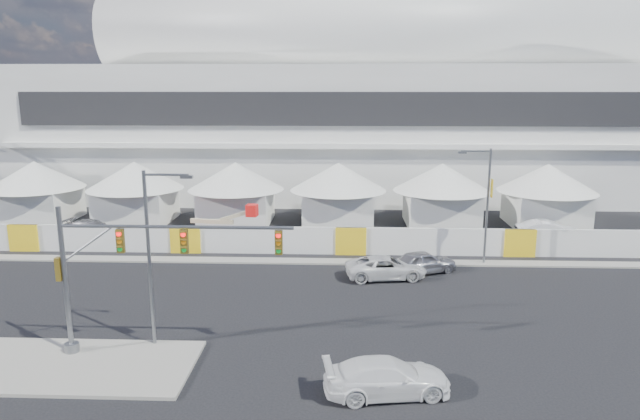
{
  "coord_description": "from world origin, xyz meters",
  "views": [
    {
      "loc": [
        5.35,
        -25.17,
        11.85
      ],
      "look_at": [
        3.96,
        10.0,
        4.24
      ],
      "focal_mm": 32.0,
      "sensor_mm": 36.0,
      "label": 1
    }
  ],
  "objects_px": {
    "traffic_mast": "(117,272)",
    "sedan_silver": "(423,262)",
    "lot_car_c": "(92,229)",
    "lot_car_a": "(549,231)",
    "pickup_near": "(387,377)",
    "streetlight_curb": "(485,198)",
    "pickup_curb": "(386,267)",
    "streetlight_median": "(153,247)",
    "lot_car_b": "(544,231)",
    "boom_lift": "(207,232)"
  },
  "relations": [
    {
      "from": "traffic_mast",
      "to": "boom_lift",
      "type": "relative_size",
      "value": 1.63
    },
    {
      "from": "traffic_mast",
      "to": "boom_lift",
      "type": "bearing_deg",
      "value": 91.87
    },
    {
      "from": "lot_car_b",
      "to": "streetlight_curb",
      "type": "bearing_deg",
      "value": 154.69
    },
    {
      "from": "lot_car_a",
      "to": "streetlight_median",
      "type": "relative_size",
      "value": 0.6
    },
    {
      "from": "traffic_mast",
      "to": "streetlight_median",
      "type": "relative_size",
      "value": 1.29
    },
    {
      "from": "lot_car_b",
      "to": "streetlight_median",
      "type": "xyz_separation_m",
      "value": [
        -24.36,
        -19.62,
        4.05
      ]
    },
    {
      "from": "lot_car_a",
      "to": "sedan_silver",
      "type": "bearing_deg",
      "value": 130.93
    },
    {
      "from": "sedan_silver",
      "to": "streetlight_curb",
      "type": "relative_size",
      "value": 0.55
    },
    {
      "from": "pickup_curb",
      "to": "boom_lift",
      "type": "height_order",
      "value": "boom_lift"
    },
    {
      "from": "pickup_near",
      "to": "streetlight_median",
      "type": "bearing_deg",
      "value": 60.49
    },
    {
      "from": "lot_car_b",
      "to": "boom_lift",
      "type": "relative_size",
      "value": 0.71
    },
    {
      "from": "sedan_silver",
      "to": "streetlight_median",
      "type": "height_order",
      "value": "streetlight_median"
    },
    {
      "from": "pickup_curb",
      "to": "lot_car_a",
      "type": "distance_m",
      "value": 16.36
    },
    {
      "from": "streetlight_curb",
      "to": "sedan_silver",
      "type": "bearing_deg",
      "value": -154.48
    },
    {
      "from": "lot_car_c",
      "to": "streetlight_median",
      "type": "xyz_separation_m",
      "value": [
        11.59,
        -19.35,
        4.12
      ]
    },
    {
      "from": "pickup_near",
      "to": "boom_lift",
      "type": "height_order",
      "value": "boom_lift"
    },
    {
      "from": "lot_car_c",
      "to": "streetlight_curb",
      "type": "relative_size",
      "value": 0.6
    },
    {
      "from": "pickup_curb",
      "to": "lot_car_c",
      "type": "xyz_separation_m",
      "value": [
        -22.89,
        9.21,
        -0.01
      ]
    },
    {
      "from": "sedan_silver",
      "to": "lot_car_c",
      "type": "distance_m",
      "value": 26.64
    },
    {
      "from": "lot_car_b",
      "to": "lot_car_c",
      "type": "distance_m",
      "value": 35.95
    },
    {
      "from": "lot_car_a",
      "to": "streetlight_median",
      "type": "height_order",
      "value": "streetlight_median"
    },
    {
      "from": "lot_car_b",
      "to": "lot_car_a",
      "type": "bearing_deg",
      "value": -83.66
    },
    {
      "from": "sedan_silver",
      "to": "boom_lift",
      "type": "xyz_separation_m",
      "value": [
        -15.73,
        6.56,
        0.13
      ]
    },
    {
      "from": "pickup_curb",
      "to": "streetlight_median",
      "type": "bearing_deg",
      "value": 123.77
    },
    {
      "from": "lot_car_c",
      "to": "traffic_mast",
      "type": "xyz_separation_m",
      "value": [
        10.28,
        -20.36,
        3.27
      ]
    },
    {
      "from": "pickup_near",
      "to": "streetlight_curb",
      "type": "distance_m",
      "value": 19.19
    },
    {
      "from": "traffic_mast",
      "to": "streetlight_curb",
      "type": "xyz_separation_m",
      "value": [
        19.33,
        14.31,
        0.63
      ]
    },
    {
      "from": "pickup_curb",
      "to": "sedan_silver",
      "type": "bearing_deg",
      "value": -73.56
    },
    {
      "from": "lot_car_a",
      "to": "lot_car_c",
      "type": "height_order",
      "value": "lot_car_a"
    },
    {
      "from": "lot_car_c",
      "to": "streetlight_median",
      "type": "height_order",
      "value": "streetlight_median"
    },
    {
      "from": "lot_car_c",
      "to": "streetlight_curb",
      "type": "height_order",
      "value": "streetlight_curb"
    },
    {
      "from": "lot_car_c",
      "to": "lot_car_a",
      "type": "bearing_deg",
      "value": -77.55
    },
    {
      "from": "sedan_silver",
      "to": "lot_car_c",
      "type": "height_order",
      "value": "sedan_silver"
    },
    {
      "from": "pickup_curb",
      "to": "lot_car_b",
      "type": "xyz_separation_m",
      "value": [
        13.06,
        9.48,
        0.06
      ]
    },
    {
      "from": "pickup_near",
      "to": "lot_car_b",
      "type": "distance_m",
      "value": 27.35
    },
    {
      "from": "streetlight_median",
      "to": "pickup_near",
      "type": "bearing_deg",
      "value": -20.46
    },
    {
      "from": "sedan_silver",
      "to": "lot_car_a",
      "type": "distance_m",
      "value": 13.66
    },
    {
      "from": "pickup_curb",
      "to": "boom_lift",
      "type": "relative_size",
      "value": 0.79
    },
    {
      "from": "streetlight_median",
      "to": "lot_car_a",
      "type": "bearing_deg",
      "value": 38.37
    },
    {
      "from": "lot_car_b",
      "to": "streetlight_curb",
      "type": "distance_m",
      "value": 9.74
    },
    {
      "from": "lot_car_c",
      "to": "boom_lift",
      "type": "relative_size",
      "value": 0.75
    },
    {
      "from": "pickup_near",
      "to": "lot_car_a",
      "type": "xyz_separation_m",
      "value": [
        14.38,
        23.39,
        0.08
      ]
    },
    {
      "from": "traffic_mast",
      "to": "sedan_silver",
      "type": "bearing_deg",
      "value": 39.14
    },
    {
      "from": "traffic_mast",
      "to": "streetlight_median",
      "type": "distance_m",
      "value": 1.86
    },
    {
      "from": "sedan_silver",
      "to": "streetlight_median",
      "type": "bearing_deg",
      "value": 106.92
    },
    {
      "from": "sedan_silver",
      "to": "lot_car_b",
      "type": "height_order",
      "value": "lot_car_b"
    },
    {
      "from": "streetlight_curb",
      "to": "traffic_mast",
      "type": "bearing_deg",
      "value": -143.48
    },
    {
      "from": "pickup_curb",
      "to": "pickup_near",
      "type": "distance_m",
      "value": 14.02
    },
    {
      "from": "streetlight_curb",
      "to": "lot_car_a",
      "type": "bearing_deg",
      "value": 43.11
    },
    {
      "from": "pickup_curb",
      "to": "lot_car_a",
      "type": "bearing_deg",
      "value": -63.07
    }
  ]
}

